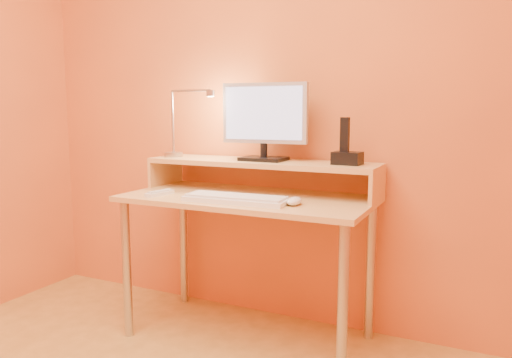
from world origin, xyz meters
The scene contains 25 objects.
wall_back centered at (0.00, 1.50, 1.25)m, with size 3.00×0.04×2.50m, color orange.
desk_leg_fl centered at (-0.55, 0.93, 0.35)m, with size 0.04×0.04×0.69m, color #AFAFAF.
desk_leg_fr centered at (0.55, 0.93, 0.35)m, with size 0.04×0.04×0.69m, color #AFAFAF.
desk_leg_bl centered at (-0.55, 1.43, 0.35)m, with size 0.04×0.04×0.69m, color #AFAFAF.
desk_leg_br centered at (0.55, 1.43, 0.35)m, with size 0.04×0.04×0.69m, color #AFAFAF.
desk_lower centered at (0.00, 1.18, 0.71)m, with size 1.20×0.60×0.03m, color #E3A869.
shelf_riser_left centered at (-0.59, 1.33, 0.79)m, with size 0.02×0.30×0.14m, color #E3A869.
shelf_riser_right centered at (0.59, 1.33, 0.79)m, with size 0.02×0.30×0.14m, color #E3A869.
desk_shelf centered at (0.00, 1.33, 0.87)m, with size 1.20×0.30×0.03m, color #E3A869.
monitor_foot centered at (0.02, 1.33, 0.89)m, with size 0.22×0.16×0.02m, color black.
monitor_neck centered at (0.02, 1.33, 0.93)m, with size 0.04×0.04×0.07m, color black.
monitor_panel centered at (0.02, 1.34, 1.12)m, with size 0.44×0.04×0.30m, color #B1B2BA.
monitor_back centered at (0.02, 1.36, 1.12)m, with size 0.40×0.01×0.26m, color black.
monitor_screen centered at (0.02, 1.32, 1.12)m, with size 0.40×0.00×0.26m, color #A4B2E6.
lamp_base centered at (-0.51, 1.30, 0.89)m, with size 0.10×0.10×0.03m, color #AFAFAF.
lamp_post centered at (-0.51, 1.30, 1.07)m, with size 0.01×0.01×0.33m, color #AFAFAF.
lamp_arm centered at (-0.39, 1.30, 1.24)m, with size 0.01×0.01×0.24m, color #AFAFAF.
lamp_head centered at (-0.27, 1.30, 1.22)m, with size 0.04×0.04×0.03m, color #AFAFAF.
lamp_bulb centered at (-0.27, 1.30, 1.20)m, with size 0.03×0.03×0.00m, color #FFEAC6.
phone_dock centered at (0.45, 1.33, 0.91)m, with size 0.13×0.10×0.06m, color black.
phone_handset centered at (0.43, 1.33, 1.02)m, with size 0.04×0.03×0.16m, color black.
phone_led centered at (0.49, 1.28, 0.91)m, with size 0.01×0.00×0.04m, color #113AFF.
keyboard centered at (0.02, 1.01, 0.73)m, with size 0.48×0.15×0.02m, color white.
mouse centered at (0.29, 1.06, 0.74)m, with size 0.06×0.11×0.04m, color white.
remote_control centered at (-0.40, 1.01, 0.73)m, with size 0.04×0.16×0.02m, color white.
Camera 1 is at (1.04, -0.90, 1.13)m, focal length 34.27 mm.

